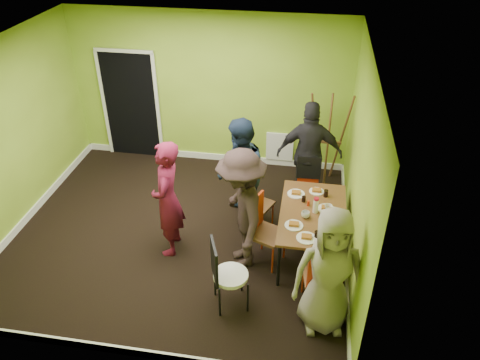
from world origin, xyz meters
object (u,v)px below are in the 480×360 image
object	(u,v)px
thermos	(316,206)
blue_bottle	(332,222)
chair_left_near	(262,227)
person_back_end	(309,154)
chair_bentwood	(225,272)
orange_bottle	(308,203)
person_front_end	(329,272)
person_left_near	(241,210)
chair_left_far	(255,198)
dining_table	(313,216)
person_standing	(168,199)
chair_front_end	(322,275)
person_left_far	(240,174)
chair_back_end	(308,173)

from	to	relation	value
thermos	blue_bottle	distance (m)	0.37
chair_left_near	person_back_end	world-z (taller)	person_back_end
chair_bentwood	orange_bottle	size ratio (longest dim) A/B	12.63
chair_bentwood	orange_bottle	world-z (taller)	chair_bentwood
person_front_end	chair_bentwood	bearing A→B (deg)	166.84
chair_bentwood	thermos	xyz separation A→B (m)	(1.04, 1.14, 0.29)
orange_bottle	person_front_end	bearing A→B (deg)	-78.31
orange_bottle	blue_bottle	bearing A→B (deg)	-53.18
chair_left_near	person_left_near	world-z (taller)	person_left_near
chair_left_far	chair_left_near	bearing A→B (deg)	38.58
dining_table	blue_bottle	distance (m)	0.41
person_standing	person_back_end	world-z (taller)	person_back_end
chair_left_near	chair_front_end	distance (m)	1.15
chair_bentwood	orange_bottle	distance (m)	1.60
chair_left_far	person_left_far	world-z (taller)	person_left_far
chair_left_near	person_left_far	world-z (taller)	person_left_far
person_left_near	person_front_end	xyz separation A→B (m)	(1.16, -0.93, -0.05)
chair_left_far	person_standing	bearing A→B (deg)	-33.53
chair_left_far	person_front_end	distance (m)	2.11
chair_front_end	person_left_far	size ratio (longest dim) A/B	0.58
dining_table	person_left_far	bearing A→B (deg)	150.80
chair_back_end	person_front_end	bearing A→B (deg)	95.19
chair_left_near	chair_back_end	xyz separation A→B (m)	(0.57, 1.37, 0.07)
chair_back_end	blue_bottle	xyz separation A→B (m)	(0.35, -1.45, 0.20)
chair_back_end	person_front_end	distance (m)	2.42
chair_back_end	orange_bottle	distance (m)	1.02
chair_left_near	chair_front_end	xyz separation A→B (m)	(0.82, -0.80, -0.01)
chair_front_end	blue_bottle	xyz separation A→B (m)	(0.10, 0.71, 0.28)
orange_bottle	person_left_far	size ratio (longest dim) A/B	0.05
chair_front_end	person_back_end	bearing A→B (deg)	88.06
thermos	person_front_end	bearing A→B (deg)	-81.57
chair_left_far	person_left_far	xyz separation A→B (m)	(-0.24, 0.08, 0.36)
person_left_far	person_front_end	distance (m)	2.28
blue_bottle	person_left_near	xyz separation A→B (m)	(-1.20, -0.02, 0.05)
chair_back_end	person_standing	bearing A→B (deg)	33.39
dining_table	chair_left_far	world-z (taller)	chair_left_far
thermos	blue_bottle	world-z (taller)	thermos
person_left_far	chair_back_end	bearing A→B (deg)	99.22
person_standing	blue_bottle	bearing A→B (deg)	81.13
dining_table	person_left_near	bearing A→B (deg)	-162.27
chair_back_end	chair_front_end	bearing A→B (deg)	94.52
person_standing	chair_left_far	bearing A→B (deg)	116.82
thermos	person_left_near	bearing A→B (deg)	-161.76
chair_bentwood	person_front_end	size ratio (longest dim) A/B	0.60
person_left_near	chair_left_far	bearing A→B (deg)	155.52
chair_back_end	orange_bottle	bearing A→B (deg)	89.33
dining_table	chair_left_near	size ratio (longest dim) A/B	1.46
person_left_far	person_front_end	world-z (taller)	person_left_far
thermos	orange_bottle	bearing A→B (deg)	126.86
blue_bottle	person_left_far	bearing A→B (deg)	146.41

